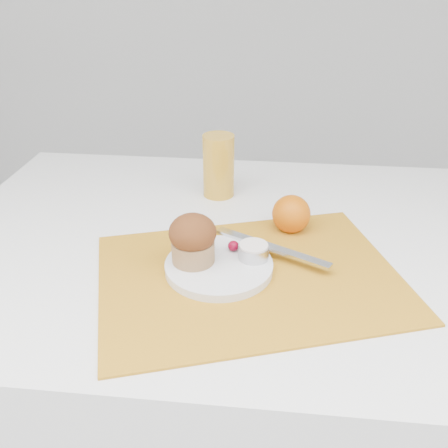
# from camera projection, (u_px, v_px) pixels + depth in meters

# --- Properties ---
(table) EXTENTS (1.20, 0.80, 0.75)m
(table) POSITION_uv_depth(u_px,v_px,m) (247.00, 381.00, 1.13)
(table) COLOR white
(table) RESTS_ON ground
(placemat) EXTENTS (0.59, 0.50, 0.00)m
(placemat) POSITION_uv_depth(u_px,v_px,m) (249.00, 276.00, 0.84)
(placemat) COLOR #C07F1A
(placemat) RESTS_ON table
(plate) EXTENTS (0.19, 0.19, 0.01)m
(plate) POSITION_uv_depth(u_px,v_px,m) (219.00, 266.00, 0.85)
(plate) COLOR silver
(plate) RESTS_ON placemat
(ramekin) EXTENTS (0.06, 0.06, 0.02)m
(ramekin) POSITION_uv_depth(u_px,v_px,m) (253.00, 252.00, 0.85)
(ramekin) COLOR #B8B8BC
(ramekin) RESTS_ON plate
(cream) EXTENTS (0.05, 0.05, 0.01)m
(cream) POSITION_uv_depth(u_px,v_px,m) (254.00, 246.00, 0.85)
(cream) COLOR white
(cream) RESTS_ON ramekin
(raspberry_near) EXTENTS (0.02, 0.02, 0.02)m
(raspberry_near) POSITION_uv_depth(u_px,v_px,m) (233.00, 246.00, 0.87)
(raspberry_near) COLOR #560214
(raspberry_near) RESTS_ON plate
(raspberry_far) EXTENTS (0.02, 0.02, 0.02)m
(raspberry_far) POSITION_uv_depth(u_px,v_px,m) (249.00, 246.00, 0.88)
(raspberry_far) COLOR #5F0217
(raspberry_far) RESTS_ON plate
(butter_knife) EXTENTS (0.21, 0.12, 0.01)m
(butter_knife) POSITION_uv_depth(u_px,v_px,m) (271.00, 247.00, 0.88)
(butter_knife) COLOR #BABDC3
(butter_knife) RESTS_ON plate
(orange) EXTENTS (0.07, 0.07, 0.07)m
(orange) POSITION_uv_depth(u_px,v_px,m) (291.00, 214.00, 0.96)
(orange) COLOR #D05F07
(orange) RESTS_ON table
(juice_glass) EXTENTS (0.08, 0.08, 0.14)m
(juice_glass) POSITION_uv_depth(u_px,v_px,m) (219.00, 166.00, 1.09)
(juice_glass) COLOR gold
(juice_glass) RESTS_ON table
(muffin) EXTENTS (0.09, 0.09, 0.09)m
(muffin) POSITION_uv_depth(u_px,v_px,m) (193.00, 239.00, 0.83)
(muffin) COLOR #A57B4F
(muffin) RESTS_ON plate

